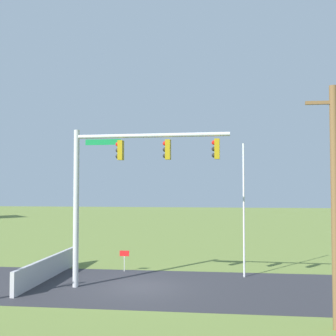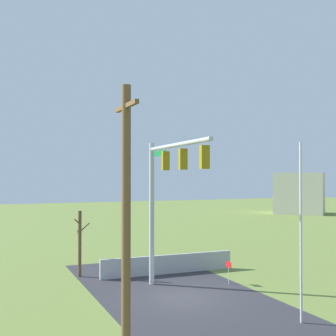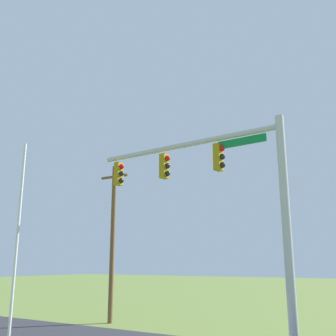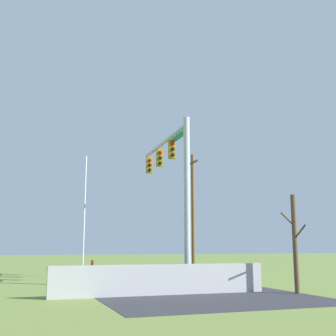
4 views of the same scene
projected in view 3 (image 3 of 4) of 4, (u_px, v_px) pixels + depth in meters
signal_mast at (222, 190)px, 13.75m from camera, size 7.71×0.64×7.76m
flagpole at (17, 246)px, 13.75m from camera, size 0.10×0.10×7.33m
utility_pole at (113, 238)px, 22.07m from camera, size 1.90×0.26×8.51m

